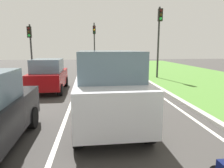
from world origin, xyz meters
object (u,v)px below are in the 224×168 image
object	(u,v)px
car_hatchback_far	(49,75)
traffic_light_overhead_left	(30,41)
traffic_light_far_median	(94,38)
car_suv_ahead	(107,87)
traffic_light_near_right	(159,30)

from	to	relation	value
car_hatchback_far	traffic_light_overhead_left	xyz separation A→B (m)	(-2.69, 6.40, 2.05)
car_hatchback_far	traffic_light_far_median	world-z (taller)	traffic_light_far_median
traffic_light_overhead_left	traffic_light_far_median	world-z (taller)	traffic_light_far_median
traffic_light_far_median	traffic_light_overhead_left	bearing A→B (deg)	-132.37
car_suv_ahead	car_hatchback_far	xyz separation A→B (m)	(-2.84, 5.10, -0.28)
car_hatchback_far	traffic_light_near_right	size ratio (longest dim) A/B	0.69
traffic_light_near_right	traffic_light_far_median	size ratio (longest dim) A/B	1.04
traffic_light_near_right	traffic_light_far_median	bearing A→B (deg)	119.90
car_suv_ahead	car_hatchback_far	distance (m)	5.84
car_suv_ahead	traffic_light_overhead_left	distance (m)	12.89
traffic_light_overhead_left	traffic_light_far_median	distance (m)	8.02
car_suv_ahead	traffic_light_far_median	world-z (taller)	traffic_light_far_median
traffic_light_near_right	traffic_light_overhead_left	world-z (taller)	traffic_light_near_right
traffic_light_overhead_left	car_hatchback_far	bearing A→B (deg)	-67.17
car_suv_ahead	traffic_light_near_right	distance (m)	10.51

